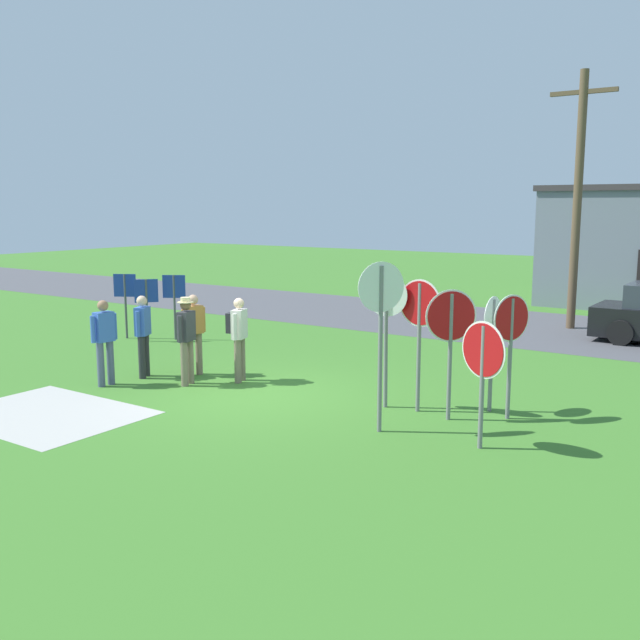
{
  "coord_description": "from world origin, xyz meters",
  "views": [
    {
      "loc": [
        8.2,
        -9.86,
        3.48
      ],
      "look_at": [
        0.65,
        1.33,
        1.3
      ],
      "focal_mm": 39.66,
      "sensor_mm": 36.0,
      "label": 1
    }
  ],
  "objects_px": {
    "stop_sign_rear_left": "(511,335)",
    "stop_sign_far_back": "(451,331)",
    "person_in_teal": "(143,332)",
    "person_in_dark_shirt": "(194,330)",
    "person_with_sunhat": "(238,333)",
    "info_panel_middle": "(147,299)",
    "stop_sign_leaning_right": "(386,316)",
    "info_panel_leftmost": "(125,294)",
    "stop_sign_leaning_left": "(483,363)",
    "person_holding_notes": "(186,336)",
    "stop_sign_rear_right": "(492,334)",
    "stop_sign_low_front": "(381,316)",
    "info_panel_rightmost": "(174,295)",
    "person_in_blue": "(104,338)",
    "utility_pole": "(578,196)",
    "stop_sign_center_cluster": "(419,321)"
  },
  "relations": [
    {
      "from": "stop_sign_center_cluster",
      "to": "stop_sign_far_back",
      "type": "height_order",
      "value": "stop_sign_center_cluster"
    },
    {
      "from": "person_in_teal",
      "to": "info_panel_middle",
      "type": "height_order",
      "value": "person_in_teal"
    },
    {
      "from": "stop_sign_center_cluster",
      "to": "stop_sign_far_back",
      "type": "bearing_deg",
      "value": -13.2
    },
    {
      "from": "person_in_dark_shirt",
      "to": "person_in_teal",
      "type": "relative_size",
      "value": 1.0
    },
    {
      "from": "stop_sign_center_cluster",
      "to": "info_panel_leftmost",
      "type": "distance_m",
      "value": 9.63
    },
    {
      "from": "stop_sign_rear_right",
      "to": "person_with_sunhat",
      "type": "distance_m",
      "value": 5.0
    },
    {
      "from": "person_in_dark_shirt",
      "to": "person_in_blue",
      "type": "bearing_deg",
      "value": -117.4
    },
    {
      "from": "stop_sign_leaning_right",
      "to": "info_panel_middle",
      "type": "height_order",
      "value": "stop_sign_leaning_right"
    },
    {
      "from": "person_in_blue",
      "to": "info_panel_rightmost",
      "type": "height_order",
      "value": "info_panel_rightmost"
    },
    {
      "from": "stop_sign_center_cluster",
      "to": "person_holding_notes",
      "type": "bearing_deg",
      "value": -169.08
    },
    {
      "from": "stop_sign_leaning_left",
      "to": "person_holding_notes",
      "type": "relative_size",
      "value": 1.08
    },
    {
      "from": "person_in_dark_shirt",
      "to": "person_holding_notes",
      "type": "distance_m",
      "value": 0.8
    },
    {
      "from": "person_in_dark_shirt",
      "to": "stop_sign_far_back",
      "type": "bearing_deg",
      "value": 0.71
    },
    {
      "from": "stop_sign_leaning_left",
      "to": "stop_sign_center_cluster",
      "type": "bearing_deg",
      "value": 143.13
    },
    {
      "from": "stop_sign_leaning_right",
      "to": "stop_sign_low_front",
      "type": "height_order",
      "value": "stop_sign_low_front"
    },
    {
      "from": "stop_sign_leaning_left",
      "to": "info_panel_middle",
      "type": "xyz_separation_m",
      "value": [
        -10.24,
        3.01,
        -0.15
      ]
    },
    {
      "from": "stop_sign_low_front",
      "to": "info_panel_leftmost",
      "type": "distance_m",
      "value": 9.97
    },
    {
      "from": "stop_sign_low_front",
      "to": "info_panel_rightmost",
      "type": "xyz_separation_m",
      "value": [
        -8.23,
        3.72,
        -0.64
      ]
    },
    {
      "from": "stop_sign_far_back",
      "to": "info_panel_leftmost",
      "type": "bearing_deg",
      "value": 169.04
    },
    {
      "from": "stop_sign_rear_left",
      "to": "stop_sign_far_back",
      "type": "relative_size",
      "value": 0.96
    },
    {
      "from": "stop_sign_leaning_right",
      "to": "info_panel_leftmost",
      "type": "distance_m",
      "value": 9.08
    },
    {
      "from": "stop_sign_rear_left",
      "to": "info_panel_middle",
      "type": "bearing_deg",
      "value": 172.25
    },
    {
      "from": "stop_sign_center_cluster",
      "to": "stop_sign_far_back",
      "type": "xyz_separation_m",
      "value": [
        0.63,
        -0.15,
        -0.08
      ]
    },
    {
      "from": "person_with_sunhat",
      "to": "info_panel_middle",
      "type": "relative_size",
      "value": 1.04
    },
    {
      "from": "info_panel_middle",
      "to": "info_panel_rightmost",
      "type": "relative_size",
      "value": 0.95
    },
    {
      "from": "utility_pole",
      "to": "person_in_teal",
      "type": "xyz_separation_m",
      "value": [
        -5.68,
        -10.95,
        -2.81
      ]
    },
    {
      "from": "stop_sign_rear_right",
      "to": "person_in_teal",
      "type": "bearing_deg",
      "value": -166.43
    },
    {
      "from": "stop_sign_leaning_left",
      "to": "person_in_teal",
      "type": "relative_size",
      "value": 1.11
    },
    {
      "from": "stop_sign_rear_left",
      "to": "stop_sign_far_back",
      "type": "distance_m",
      "value": 1.0
    },
    {
      "from": "stop_sign_rear_right",
      "to": "stop_sign_low_front",
      "type": "bearing_deg",
      "value": -116.74
    },
    {
      "from": "person_with_sunhat",
      "to": "stop_sign_rear_right",
      "type": "bearing_deg",
      "value": 9.43
    },
    {
      "from": "utility_pole",
      "to": "stop_sign_rear_left",
      "type": "height_order",
      "value": "utility_pole"
    },
    {
      "from": "stop_sign_center_cluster",
      "to": "person_holding_notes",
      "type": "relative_size",
      "value": 1.31
    },
    {
      "from": "person_holding_notes",
      "to": "info_panel_middle",
      "type": "xyz_separation_m",
      "value": [
        -4.08,
        2.7,
        0.13
      ]
    },
    {
      "from": "stop_sign_rear_right",
      "to": "person_with_sunhat",
      "type": "height_order",
      "value": "stop_sign_rear_right"
    },
    {
      "from": "person_in_teal",
      "to": "stop_sign_rear_left",
      "type": "bearing_deg",
      "value": 10.86
    },
    {
      "from": "person_in_teal",
      "to": "info_panel_rightmost",
      "type": "distance_m",
      "value": 4.16
    },
    {
      "from": "person_in_dark_shirt",
      "to": "info_panel_middle",
      "type": "height_order",
      "value": "person_in_dark_shirt"
    },
    {
      "from": "person_with_sunhat",
      "to": "info_panel_middle",
      "type": "xyz_separation_m",
      "value": [
        -4.75,
        1.93,
        0.13
      ]
    },
    {
      "from": "utility_pole",
      "to": "info_panel_rightmost",
      "type": "bearing_deg",
      "value": -136.96
    },
    {
      "from": "person_in_teal",
      "to": "person_holding_notes",
      "type": "bearing_deg",
      "value": 2.39
    },
    {
      "from": "stop_sign_rear_left",
      "to": "person_in_blue",
      "type": "xyz_separation_m",
      "value": [
        -7.28,
        -2.27,
        -0.46
      ]
    },
    {
      "from": "stop_sign_center_cluster",
      "to": "info_panel_leftmost",
      "type": "bearing_deg",
      "value": 169.2
    },
    {
      "from": "stop_sign_far_back",
      "to": "person_with_sunhat",
      "type": "relative_size",
      "value": 1.28
    },
    {
      "from": "stop_sign_rear_right",
      "to": "info_panel_middle",
      "type": "relative_size",
      "value": 1.23
    },
    {
      "from": "info_panel_rightmost",
      "to": "info_panel_leftmost",
      "type": "bearing_deg",
      "value": -153.99
    },
    {
      "from": "person_in_teal",
      "to": "stop_sign_far_back",
      "type": "bearing_deg",
      "value": 6.99
    },
    {
      "from": "utility_pole",
      "to": "person_in_dark_shirt",
      "type": "bearing_deg",
      "value": -115.78
    },
    {
      "from": "stop_sign_leaning_right",
      "to": "info_panel_leftmost",
      "type": "height_order",
      "value": "stop_sign_leaning_right"
    },
    {
      "from": "stop_sign_far_back",
      "to": "person_in_dark_shirt",
      "type": "xyz_separation_m",
      "value": [
        -5.65,
        -0.07,
        -0.54
      ]
    }
  ]
}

